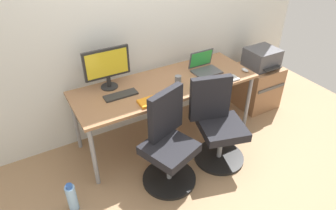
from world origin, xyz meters
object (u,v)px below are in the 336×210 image
at_px(desktop_monitor, 107,66).
at_px(water_bottle_on_floor, 72,198).
at_px(office_chair_left, 168,144).
at_px(printer, 262,58).
at_px(side_cabinet, 257,86).
at_px(open_laptop, 204,66).
at_px(coffee_mug, 196,85).
at_px(office_chair_right, 217,125).

bearing_deg(desktop_monitor, water_bottle_on_floor, -133.91).
xyz_separation_m(office_chair_left, water_bottle_on_floor, (-0.95, 0.07, -0.28)).
bearing_deg(water_bottle_on_floor, printer, 10.58).
distance_m(side_cabinet, water_bottle_on_floor, 2.70).
relative_size(office_chair_left, open_laptop, 3.03).
xyz_separation_m(side_cabinet, coffee_mug, (-1.18, -0.26, 0.48)).
relative_size(printer, open_laptop, 1.29).
distance_m(open_laptop, coffee_mug, 0.43).
distance_m(office_chair_right, coffee_mug, 0.47).
distance_m(water_bottle_on_floor, coffee_mug, 1.61).
distance_m(side_cabinet, printer, 0.41).
height_order(office_chair_right, open_laptop, open_laptop).
bearing_deg(coffee_mug, desktop_monitor, 148.07).
height_order(desktop_monitor, open_laptop, desktop_monitor).
xyz_separation_m(office_chair_left, coffee_mug, (0.51, 0.31, 0.35)).
height_order(water_bottle_on_floor, desktop_monitor, desktop_monitor).
bearing_deg(water_bottle_on_floor, office_chair_left, -4.17).
bearing_deg(coffee_mug, open_laptop, 43.42).
bearing_deg(water_bottle_on_floor, open_laptop, 16.70).
bearing_deg(printer, office_chair_left, -161.58).
relative_size(side_cabinet, desktop_monitor, 1.21).
bearing_deg(printer, open_laptop, 177.52).
relative_size(office_chair_left, desktop_monitor, 1.96).
bearing_deg(coffee_mug, office_chair_left, -148.92).
relative_size(office_chair_left, coffee_mug, 10.22).
bearing_deg(printer, office_chair_right, -152.98).
distance_m(side_cabinet, open_laptop, 1.00).
bearing_deg(office_chair_left, printer, 18.42).
relative_size(office_chair_right, printer, 2.35).
bearing_deg(open_laptop, water_bottle_on_floor, -163.30).
bearing_deg(side_cabinet, office_chair_left, -161.55).
bearing_deg(open_laptop, coffee_mug, -136.58).
xyz_separation_m(office_chair_left, desktop_monitor, (-0.26, 0.79, 0.55)).
relative_size(water_bottle_on_floor, desktop_monitor, 0.65).
relative_size(water_bottle_on_floor, coffee_mug, 3.37).
height_order(water_bottle_on_floor, open_laptop, open_laptop).
distance_m(office_chair_right, open_laptop, 0.74).
distance_m(printer, open_laptop, 0.88).
height_order(printer, water_bottle_on_floor, printer).
height_order(side_cabinet, desktop_monitor, desktop_monitor).
height_order(printer, coffee_mug, printer).
bearing_deg(desktop_monitor, office_chair_left, -71.61).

